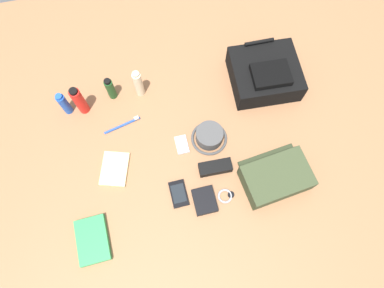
{
  "coord_description": "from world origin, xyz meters",
  "views": [
    {
      "loc": [
        -0.11,
        -0.5,
        1.39
      ],
      "look_at": [
        0.0,
        0.0,
        0.04
      ],
      "focal_mm": 31.47,
      "sensor_mm": 36.0,
      "label": 1
    }
  ],
  "objects_px": {
    "deodorant_spray": "(64,104)",
    "bucket_hat": "(209,136)",
    "media_player": "(182,145)",
    "notepad": "(115,169)",
    "shampoo_bottle": "(110,89)",
    "toothbrush": "(124,124)",
    "wristwatch": "(226,196)",
    "cell_phone": "(179,194)",
    "sunscreen_spray": "(79,101)",
    "backpack": "(265,74)",
    "wallet": "(204,201)",
    "paperback_novel": "(93,240)",
    "lotion_bottle": "(138,84)",
    "toiletry_pouch": "(276,177)",
    "sunglasses_case": "(215,167)"
  },
  "relations": [
    {
      "from": "deodorant_spray",
      "to": "bucket_hat",
      "type": "bearing_deg",
      "value": -24.54
    },
    {
      "from": "media_player",
      "to": "notepad",
      "type": "bearing_deg",
      "value": -170.84
    },
    {
      "from": "shampoo_bottle",
      "to": "toothbrush",
      "type": "bearing_deg",
      "value": -79.69
    },
    {
      "from": "notepad",
      "to": "wristwatch",
      "type": "bearing_deg",
      "value": -9.42
    },
    {
      "from": "shampoo_bottle",
      "to": "cell_phone",
      "type": "relative_size",
      "value": 1.16
    },
    {
      "from": "sunscreen_spray",
      "to": "notepad",
      "type": "bearing_deg",
      "value": -72.88
    },
    {
      "from": "backpack",
      "to": "sunscreen_spray",
      "type": "bearing_deg",
      "value": 178.09
    },
    {
      "from": "cell_phone",
      "to": "media_player",
      "type": "distance_m",
      "value": 0.22
    },
    {
      "from": "media_player",
      "to": "wallet",
      "type": "distance_m",
      "value": 0.27
    },
    {
      "from": "shampoo_bottle",
      "to": "paperback_novel",
      "type": "bearing_deg",
      "value": -104.42
    },
    {
      "from": "bucket_hat",
      "to": "notepad",
      "type": "distance_m",
      "value": 0.43
    },
    {
      "from": "lotion_bottle",
      "to": "cell_phone",
      "type": "xyz_separation_m",
      "value": [
        0.08,
        -0.51,
        -0.07
      ]
    },
    {
      "from": "sunscreen_spray",
      "to": "cell_phone",
      "type": "relative_size",
      "value": 1.51
    },
    {
      "from": "bucket_hat",
      "to": "media_player",
      "type": "relative_size",
      "value": 1.89
    },
    {
      "from": "cell_phone",
      "to": "toothbrush",
      "type": "distance_m",
      "value": 0.4
    },
    {
      "from": "toiletry_pouch",
      "to": "deodorant_spray",
      "type": "bearing_deg",
      "value": 148.01
    },
    {
      "from": "toothbrush",
      "to": "media_player",
      "type": "bearing_deg",
      "value": -32.77
    },
    {
      "from": "toiletry_pouch",
      "to": "paperback_novel",
      "type": "relative_size",
      "value": 1.57
    },
    {
      "from": "cell_phone",
      "to": "sunglasses_case",
      "type": "xyz_separation_m",
      "value": [
        0.17,
        0.08,
        0.01
      ]
    },
    {
      "from": "backpack",
      "to": "paperback_novel",
      "type": "xyz_separation_m",
      "value": [
        -0.87,
        -0.56,
        -0.05
      ]
    },
    {
      "from": "deodorant_spray",
      "to": "shampoo_bottle",
      "type": "xyz_separation_m",
      "value": [
        0.21,
        0.03,
        -0.0
      ]
    },
    {
      "from": "paperback_novel",
      "to": "media_player",
      "type": "height_order",
      "value": "paperback_novel"
    },
    {
      "from": "wallet",
      "to": "sunglasses_case",
      "type": "xyz_separation_m",
      "value": [
        0.08,
        0.13,
        0.01
      ]
    },
    {
      "from": "toiletry_pouch",
      "to": "wristwatch",
      "type": "height_order",
      "value": "toiletry_pouch"
    },
    {
      "from": "lotion_bottle",
      "to": "sunglasses_case",
      "type": "distance_m",
      "value": 0.51
    },
    {
      "from": "paperback_novel",
      "to": "wristwatch",
      "type": "bearing_deg",
      "value": 6.3
    },
    {
      "from": "backpack",
      "to": "wristwatch",
      "type": "distance_m",
      "value": 0.59
    },
    {
      "from": "notepad",
      "to": "sunglasses_case",
      "type": "bearing_deg",
      "value": 4.8
    },
    {
      "from": "backpack",
      "to": "notepad",
      "type": "bearing_deg",
      "value": -158.83
    },
    {
      "from": "deodorant_spray",
      "to": "sunscreen_spray",
      "type": "bearing_deg",
      "value": -7.3
    },
    {
      "from": "media_player",
      "to": "toiletry_pouch",
      "type": "bearing_deg",
      "value": -34.11
    },
    {
      "from": "toiletry_pouch",
      "to": "toothbrush",
      "type": "relative_size",
      "value": 1.72
    },
    {
      "from": "media_player",
      "to": "notepad",
      "type": "distance_m",
      "value": 0.31
    },
    {
      "from": "backpack",
      "to": "sunglasses_case",
      "type": "distance_m",
      "value": 0.5
    },
    {
      "from": "paperback_novel",
      "to": "wallet",
      "type": "relative_size",
      "value": 1.69
    },
    {
      "from": "backpack",
      "to": "toiletry_pouch",
      "type": "height_order",
      "value": "backpack"
    },
    {
      "from": "toiletry_pouch",
      "to": "deodorant_spray",
      "type": "xyz_separation_m",
      "value": [
        -0.82,
        0.51,
        0.02
      ]
    },
    {
      "from": "deodorant_spray",
      "to": "sunscreen_spray",
      "type": "distance_m",
      "value": 0.07
    },
    {
      "from": "backpack",
      "to": "wristwatch",
      "type": "bearing_deg",
      "value": -121.53
    },
    {
      "from": "wallet",
      "to": "notepad",
      "type": "distance_m",
      "value": 0.41
    },
    {
      "from": "sunscreen_spray",
      "to": "cell_phone",
      "type": "bearing_deg",
      "value": -54.33
    },
    {
      "from": "lotion_bottle",
      "to": "toothbrush",
      "type": "height_order",
      "value": "lotion_bottle"
    },
    {
      "from": "cell_phone",
      "to": "toothbrush",
      "type": "height_order",
      "value": "toothbrush"
    },
    {
      "from": "backpack",
      "to": "sunscreen_spray",
      "type": "height_order",
      "value": "sunscreen_spray"
    },
    {
      "from": "paperback_novel",
      "to": "toothbrush",
      "type": "height_order",
      "value": "paperback_novel"
    },
    {
      "from": "wristwatch",
      "to": "sunglasses_case",
      "type": "relative_size",
      "value": 0.51
    },
    {
      "from": "cell_phone",
      "to": "wallet",
      "type": "relative_size",
      "value": 1.04
    },
    {
      "from": "cell_phone",
      "to": "backpack",
      "type": "bearing_deg",
      "value": 42.17
    },
    {
      "from": "shampoo_bottle",
      "to": "cell_phone",
      "type": "distance_m",
      "value": 0.57
    },
    {
      "from": "toiletry_pouch",
      "to": "toothbrush",
      "type": "bearing_deg",
      "value": 146.42
    }
  ]
}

